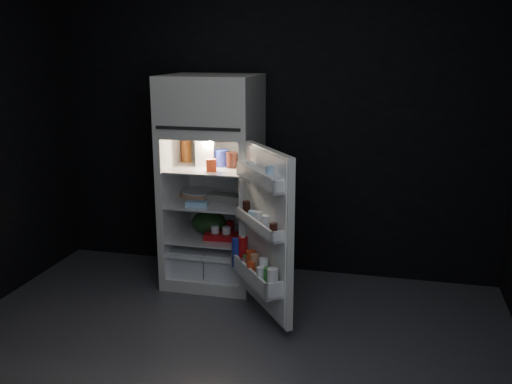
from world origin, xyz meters
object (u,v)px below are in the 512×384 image
(fridge_door, at_px, (264,235))
(milk_jug, at_px, (206,152))
(egg_carton, at_px, (226,198))
(yogurt_tray, at_px, (222,236))
(refrigerator, at_px, (213,173))

(fridge_door, height_order, milk_jug, fridge_door)
(egg_carton, bearing_deg, yogurt_tray, -88.03)
(refrigerator, bearing_deg, egg_carton, -26.41)
(milk_jug, height_order, egg_carton, milk_jug)
(fridge_door, height_order, yogurt_tray, fridge_door)
(milk_jug, distance_m, yogurt_tray, 0.73)
(milk_jug, relative_size, yogurt_tray, 0.84)
(yogurt_tray, bearing_deg, fridge_door, -51.22)
(refrigerator, height_order, egg_carton, refrigerator)
(milk_jug, distance_m, egg_carton, 0.43)
(fridge_door, height_order, egg_carton, fridge_door)
(yogurt_tray, bearing_deg, milk_jug, 141.14)
(yogurt_tray, bearing_deg, egg_carton, 77.05)
(refrigerator, relative_size, egg_carton, 5.56)
(refrigerator, bearing_deg, milk_jug, -157.97)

